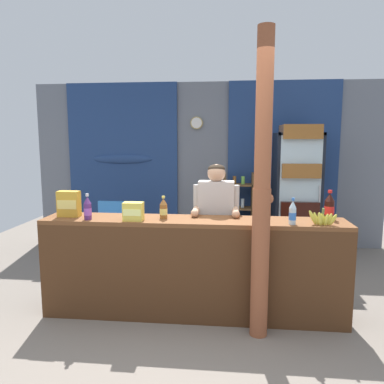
# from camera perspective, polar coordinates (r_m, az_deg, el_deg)

# --- Properties ---
(ground_plane) EXTENTS (7.86, 7.86, 0.00)m
(ground_plane) POSITION_cam_1_polar(r_m,az_deg,el_deg) (4.65, 0.59, -14.14)
(ground_plane) COLOR slate
(back_wall_curtained) EXTENTS (5.75, 0.22, 2.68)m
(back_wall_curtained) POSITION_cam_1_polar(r_m,az_deg,el_deg) (6.17, 2.01, 4.50)
(back_wall_curtained) COLOR slate
(back_wall_curtained) RESTS_ON ground
(stall_counter) EXTENTS (2.97, 0.44, 0.99)m
(stall_counter) POSITION_cam_1_polar(r_m,az_deg,el_deg) (3.64, -0.00, -10.69)
(stall_counter) COLOR brown
(stall_counter) RESTS_ON ground
(timber_post) EXTENTS (0.18, 0.16, 2.68)m
(timber_post) POSITION_cam_1_polar(r_m,az_deg,el_deg) (3.24, 10.73, -0.46)
(timber_post) COLOR #995133
(timber_post) RESTS_ON ground
(drink_fridge) EXTENTS (0.65, 0.73, 1.97)m
(drink_fridge) POSITION_cam_1_polar(r_m,az_deg,el_deg) (5.67, 15.81, 0.85)
(drink_fridge) COLOR black
(drink_fridge) RESTS_ON ground
(bottle_shelf_rack) EXTENTS (0.48, 0.28, 1.24)m
(bottle_shelf_rack) POSITION_cam_1_polar(r_m,az_deg,el_deg) (5.92, 7.14, -2.84)
(bottle_shelf_rack) COLOR brown
(bottle_shelf_rack) RESTS_ON ground
(plastic_lawn_chair) EXTENTS (0.46, 0.46, 0.86)m
(plastic_lawn_chair) POSITION_cam_1_polar(r_m,az_deg,el_deg) (5.52, -12.62, -5.37)
(plastic_lawn_chair) COLOR #3884D6
(plastic_lawn_chair) RESTS_ON ground
(shopkeeper) EXTENTS (0.49, 0.42, 1.50)m
(shopkeeper) POSITION_cam_1_polar(r_m,az_deg,el_deg) (3.97, 3.72, -3.80)
(shopkeeper) COLOR #28282D
(shopkeeper) RESTS_ON ground
(soda_bottle_cola) EXTENTS (0.10, 0.10, 0.29)m
(soda_bottle_cola) POSITION_cam_1_polar(r_m,az_deg,el_deg) (3.85, 20.41, -2.16)
(soda_bottle_cola) COLOR black
(soda_bottle_cola) RESTS_ON stall_counter
(soda_bottle_water) EXTENTS (0.07, 0.07, 0.25)m
(soda_bottle_water) POSITION_cam_1_polar(r_m,az_deg,el_deg) (3.51, 15.24, -3.17)
(soda_bottle_water) COLOR silver
(soda_bottle_water) RESTS_ON stall_counter
(soda_bottle_iced_tea) EXTENTS (0.08, 0.08, 0.22)m
(soda_bottle_iced_tea) POSITION_cam_1_polar(r_m,az_deg,el_deg) (3.65, -4.42, -2.62)
(soda_bottle_iced_tea) COLOR brown
(soda_bottle_iced_tea) RESTS_ON stall_counter
(soda_bottle_grape_soda) EXTENTS (0.07, 0.07, 0.25)m
(soda_bottle_grape_soda) POSITION_cam_1_polar(r_m,az_deg,el_deg) (3.72, -15.80, -2.48)
(soda_bottle_grape_soda) COLOR #56286B
(soda_bottle_grape_soda) RESTS_ON stall_counter
(snack_box_instant_noodle) EXTENTS (0.19, 0.12, 0.18)m
(snack_box_instant_noodle) POSITION_cam_1_polar(r_m,az_deg,el_deg) (3.58, -9.04, -2.99)
(snack_box_instant_noodle) COLOR #EAD14C
(snack_box_instant_noodle) RESTS_ON stall_counter
(snack_box_choco_powder) EXTENTS (0.22, 0.11, 0.26)m
(snack_box_choco_powder) POSITION_cam_1_polar(r_m,az_deg,el_deg) (3.93, -18.45, -1.74)
(snack_box_choco_powder) COLOR gold
(snack_box_choco_powder) RESTS_ON stall_counter
(banana_bunch) EXTENTS (0.27, 0.07, 0.16)m
(banana_bunch) POSITION_cam_1_polar(r_m,az_deg,el_deg) (3.57, 19.49, -3.92)
(banana_bunch) COLOR #DBCC42
(banana_bunch) RESTS_ON stall_counter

